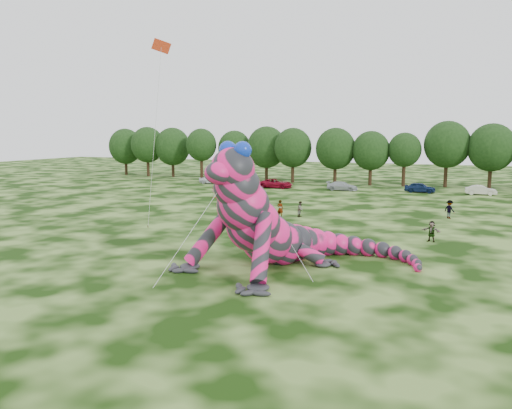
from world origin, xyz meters
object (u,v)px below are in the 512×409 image
object	(u,v)px
tree_0	(126,152)
tree_2	(173,152)
tree_8	(371,158)
car_4	(420,187)
car_5	(481,190)
tree_10	(447,154)
spectator_2	(450,209)
inflatable_gecko	(279,203)
tree_4	(234,155)
car_3	(342,186)
tree_1	(148,152)
spectator_5	(432,231)
car_0	(211,180)
tree_6	(293,155)
flying_kite	(160,61)
car_2	(276,183)
tree_11	(491,156)
tree_7	(335,156)
tree_3	(201,154)
tree_5	(267,154)
tree_9	(404,160)
spectator_4	(214,192)
car_1	(237,182)
spectator_1	(301,209)
spectator_0	(280,209)

from	to	relation	value
tree_0	tree_2	world-z (taller)	tree_2
tree_8	car_4	xyz separation A→B (m)	(8.45, -7.56, -3.73)
car_5	tree_10	bearing A→B (deg)	27.76
spectator_2	tree_10	bearing A→B (deg)	-47.68
inflatable_gecko	tree_4	world-z (taller)	tree_4
car_4	tree_2	bearing A→B (deg)	81.78
car_3	car_5	size ratio (longest dim) A/B	1.13
tree_1	tree_2	world-z (taller)	tree_1
inflatable_gecko	car_4	world-z (taller)	inflatable_gecko
car_4	spectator_5	world-z (taller)	spectator_5
car_0	tree_6	bearing A→B (deg)	-62.30
flying_kite	car_2	bearing A→B (deg)	95.37
tree_6	tree_11	distance (m)	31.38
car_2	tree_2	bearing A→B (deg)	66.47
car_2	car_0	bearing A→B (deg)	80.58
tree_2	tree_4	size ratio (longest dim) A/B	1.06
tree_1	tree_8	xyz separation A→B (m)	(44.14, -1.07, -0.43)
tree_0	tree_11	size ratio (longest dim) A/B	0.94
inflatable_gecko	tree_7	size ratio (longest dim) A/B	1.72
flying_kite	car_0	bearing A→B (deg)	112.03
tree_3	tree_5	distance (m)	12.67
inflatable_gecko	car_3	xyz separation A→B (m)	(-5.38, 43.56, -3.39)
car_0	tree_2	bearing A→B (deg)	51.68
inflatable_gecko	tree_11	xyz separation A→B (m)	(15.23, 53.98, 0.97)
tree_8	tree_9	world-z (taller)	tree_8
tree_7	car_5	size ratio (longest dim) A/B	2.31
tree_4	tree_11	world-z (taller)	tree_11
tree_4	spectator_4	bearing A→B (deg)	-71.14
tree_1	tree_9	size ratio (longest dim) A/B	1.13
tree_7	spectator_5	world-z (taller)	tree_7
tree_4	car_1	size ratio (longest dim) A/B	2.05
tree_5	tree_7	size ratio (longest dim) A/B	1.03
car_2	tree_6	bearing A→B (deg)	2.91
tree_3	spectator_1	xyz separation A→B (m)	(30.14, -34.60, -3.91)
tree_2	tree_9	bearing A→B (deg)	-1.84
tree_7	spectator_0	world-z (taller)	tree_7
car_4	spectator_0	xyz separation A→B (m)	(-11.57, -28.27, 0.18)
tree_9	car_0	world-z (taller)	tree_9
tree_5	tree_3	bearing A→B (deg)	-173.80
car_0	tree_5	bearing A→B (deg)	-39.50
inflatable_gecko	car_5	distance (m)	47.56
tree_3	tree_5	world-z (taller)	tree_5
inflatable_gecko	spectator_1	xyz separation A→B (m)	(-4.13, 18.26, -3.25)
tree_4	tree_11	size ratio (longest dim) A/B	0.90
car_5	spectator_4	world-z (taller)	spectator_4
car_3	tree_3	bearing A→B (deg)	73.70
inflatable_gecko	tree_1	size ratio (longest dim) A/B	1.66
tree_11	spectator_2	xyz separation A→B (m)	(-5.13, -31.02, -4.10)
car_4	car_5	xyz separation A→B (m)	(8.09, 0.18, -0.06)
car_0	spectator_1	world-z (taller)	spectator_1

